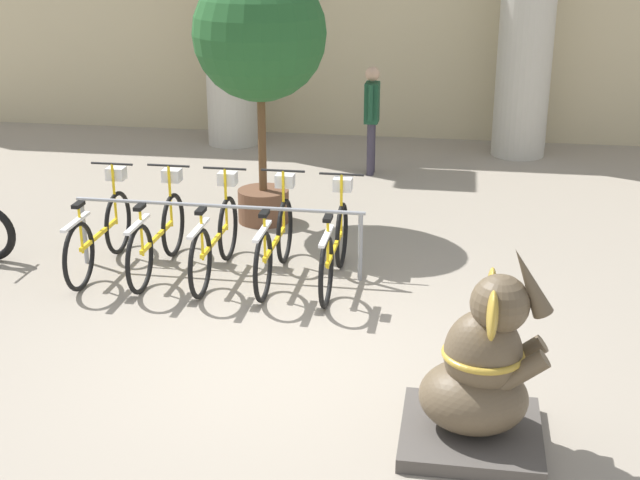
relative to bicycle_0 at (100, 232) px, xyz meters
name	(u,v)px	position (x,y,z in m)	size (l,w,h in m)	color
ground_plane	(278,361)	(2.34, -1.81, -0.43)	(60.00, 60.00, 0.00)	gray
bike_rack	(218,220)	(1.29, 0.14, 0.17)	(3.18, 0.05, 0.77)	gray
bicycle_0	(100,232)	(0.00, 0.00, 0.00)	(0.48, 1.80, 1.08)	black
bicycle_1	(158,235)	(0.64, 0.03, 0.00)	(0.48, 1.80, 1.08)	black
bicycle_2	(215,238)	(1.29, 0.01, 0.00)	(0.48, 1.80, 1.08)	black
bicycle_3	(275,241)	(1.93, 0.03, 0.00)	(0.48, 1.80, 1.08)	black
bicycle_4	(335,246)	(2.58, -0.01, 0.00)	(0.48, 1.80, 1.08)	black
elephant_statue	(480,377)	(4.05, -2.79, 0.11)	(1.03, 1.03, 1.56)	#4C4742
person_pedestrian	(372,111)	(2.48, 4.30, 0.53)	(0.21, 0.47, 1.60)	#383342
potted_tree	(260,41)	(1.39, 1.87, 1.83)	(1.60, 1.60, 3.14)	brown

